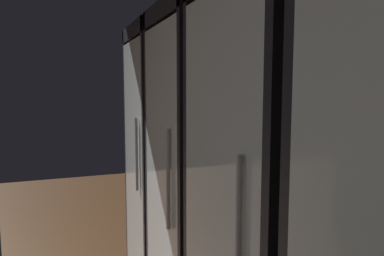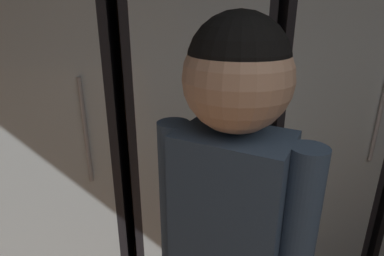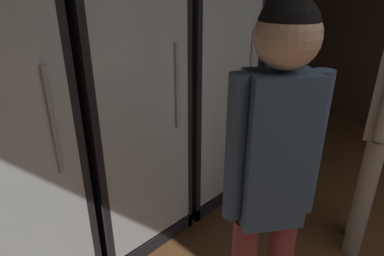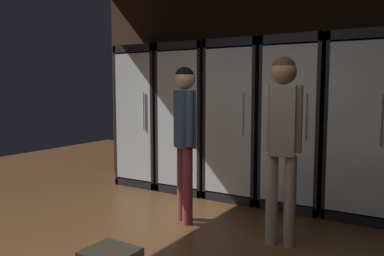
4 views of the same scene
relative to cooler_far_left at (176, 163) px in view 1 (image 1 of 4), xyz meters
name	(u,v)px [view 1 (image 1 of 4)]	position (x,y,z in m)	size (l,w,h in m)	color
cooler_far_left	(176,163)	(0.00, 0.00, 0.00)	(0.69, 0.60, 1.99)	black
cooler_left	(216,186)	(0.73, 0.00, 0.01)	(0.69, 0.60, 1.99)	black
cooler_center	(293,233)	(1.47, 0.00, 0.00)	(0.69, 0.60, 1.99)	black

